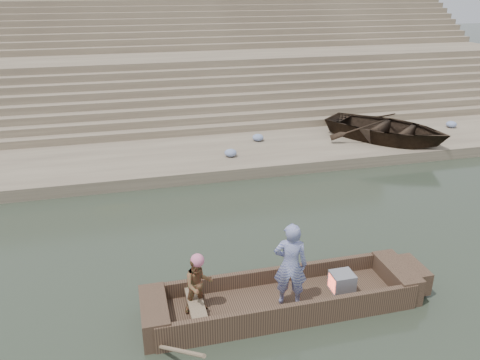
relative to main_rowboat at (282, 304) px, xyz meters
name	(u,v)px	position (x,y,z in m)	size (l,w,h in m)	color
ground	(350,276)	(1.85, 0.69, -0.11)	(120.00, 120.00, 0.00)	#293326
lower_landing	(254,153)	(1.85, 8.69, 0.09)	(32.00, 4.00, 0.40)	gray
mid_landing	(214,83)	(1.85, 16.19, 1.29)	(32.00, 3.00, 2.80)	gray
upper_landing	(192,42)	(1.85, 23.19, 2.49)	(32.00, 3.00, 5.20)	gray
ghat_steps	(208,69)	(1.85, 17.88, 1.69)	(32.00, 11.00, 5.20)	gray
main_rowboat	(282,304)	(0.00, 0.00, 0.00)	(5.00, 1.30, 0.22)	brown
rowboat_trim	(293,294)	(0.21, -0.01, 0.20)	(6.04, 2.63, 1.86)	brown
standing_man	(290,265)	(0.08, -0.14, 1.00)	(0.65, 0.43, 1.78)	navy
rowing_man	(198,284)	(-1.68, 0.08, 0.70)	(0.58, 0.45, 1.19)	#21642D
television	(341,282)	(1.27, 0.00, 0.31)	(0.46, 0.42, 0.40)	slate
beached_rowboat	(387,128)	(7.09, 8.31, 0.78)	(3.37, 4.71, 0.98)	#2D2116
cloth_bundles	(328,135)	(5.00, 9.05, 0.42)	(10.39, 1.98, 0.26)	#3F5999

